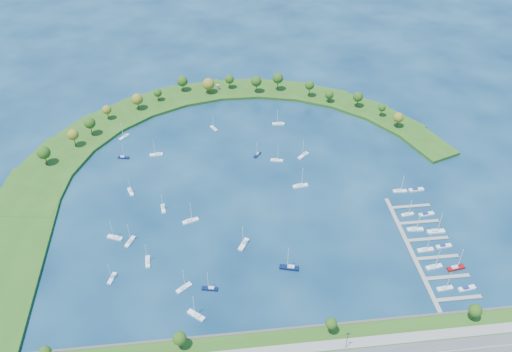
{
  "coord_description": "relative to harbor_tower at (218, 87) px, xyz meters",
  "views": [
    {
      "loc": [
        -23.04,
        -242.59,
        198.68
      ],
      "look_at": [
        5.0,
        5.0,
        4.0
      ],
      "focal_mm": 37.12,
      "sensor_mm": 36.0,
      "label": 1
    }
  ],
  "objects": [
    {
      "name": "moored_boat_3",
      "position": [
        -54.98,
        -156.62,
        -3.13
      ],
      "size": [
        5.55,
        8.32,
        11.95
      ],
      "rotation": [
        0.0,
        0.0,
        1.13
      ],
      "color": "white",
      "rests_on": "ground"
    },
    {
      "name": "moored_boat_18",
      "position": [
        -27.02,
        -191.03,
        -3.12
      ],
      "size": [
        7.99,
        6.81,
        12.14
      ],
      "rotation": [
        0.0,
        0.0,
        0.64
      ],
      "color": "white",
      "rests_on": "ground"
    },
    {
      "name": "docked_boat_2",
      "position": [
        97.17,
        -191.55,
        -3.12
      ],
      "size": [
        8.64,
        3.56,
        12.32
      ],
      "rotation": [
        0.0,
        0.0,
        0.15
      ],
      "color": "white",
      "rests_on": "ground"
    },
    {
      "name": "docked_boat_6",
      "position": [
        97.17,
        -164.45,
        -3.11
      ],
      "size": [
        8.76,
        2.94,
        12.69
      ],
      "rotation": [
        0.0,
        0.0,
        -0.06
      ],
      "color": "white",
      "rests_on": "ground"
    },
    {
      "name": "breakwater",
      "position": [
        -34.67,
        -68.97,
        -3.04
      ],
      "size": [
        286.74,
        247.64,
        2.0
      ],
      "color": "#295015",
      "rests_on": "ground"
    },
    {
      "name": "docked_boat_0",
      "position": [
        97.18,
        -205.33,
        -3.14
      ],
      "size": [
        7.95,
        2.91,
        11.43
      ],
      "rotation": [
        0.0,
        0.0,
        0.1
      ],
      "color": "white",
      "rests_on": "ground"
    },
    {
      "name": "moored_boat_4",
      "position": [
        20.52,
        -86.24,
        -3.18
      ],
      "size": [
        5.51,
        6.61,
        9.97
      ],
      "rotation": [
        0.0,
        0.0,
        4.09
      ],
      "color": "#09143A",
      "rests_on": "ground"
    },
    {
      "name": "moored_boat_7",
      "position": [
        -63.12,
        -152.64,
        -3.12
      ],
      "size": [
        8.64,
        5.49,
        12.34
      ],
      "rotation": [
        0.0,
        0.0,
        2.73
      ],
      "color": "white",
      "rests_on": "ground"
    },
    {
      "name": "moored_boat_16",
      "position": [
        4.24,
        -165.21,
        -3.09
      ],
      "size": [
        6.65,
        9.15,
        13.32
      ],
      "rotation": [
        0.0,
        0.0,
        4.2
      ],
      "color": "white",
      "rests_on": "ground"
    },
    {
      "name": "docked_boat_4",
      "position": [
        97.17,
        -179.78,
        -3.12
      ],
      "size": [
        8.56,
        2.86,
        12.4
      ],
      "rotation": [
        0.0,
        0.0,
        0.06
      ],
      "color": "white",
      "rests_on": "ground"
    },
    {
      "name": "moored_boat_11",
      "position": [
        49.74,
        -90.54,
        -3.1
      ],
      "size": [
        8.13,
        7.61,
        12.81
      ],
      "rotation": [
        0.0,
        0.0,
        3.87
      ],
      "color": "white",
      "rests_on": "ground"
    },
    {
      "name": "moored_boat_17",
      "position": [
        -64.71,
        -79.61,
        -3.17
      ],
      "size": [
        7.34,
        3.62,
        10.39
      ],
      "rotation": [
        0.0,
        0.0,
        6.04
      ],
      "color": "#09143A",
      "rests_on": "ground"
    },
    {
      "name": "moored_boat_1",
      "position": [
        -21.48,
        -207.75,
        -3.09
      ],
      "size": [
        8.41,
        7.73,
        13.14
      ],
      "rotation": [
        0.0,
        0.0,
        2.43
      ],
      "color": "white",
      "rests_on": "ground"
    },
    {
      "name": "dock_system",
      "position": [
        96.95,
        -178.69,
        -3.68
      ],
      "size": [
        24.28,
        82.0,
        1.6
      ],
      "color": "gray",
      "rests_on": "ground"
    },
    {
      "name": "docked_boat_10",
      "position": [
        99.58,
        -132.03,
        -3.13
      ],
      "size": [
        8.1,
        2.59,
        11.77
      ],
      "rotation": [
        0.0,
        0.0,
        -0.04
      ],
      "color": "white",
      "rests_on": "ground"
    },
    {
      "name": "moored_boat_20",
      "position": [
        39.35,
        -51.28,
        -3.12
      ],
      "size": [
        8.53,
        3.05,
        12.3
      ],
      "rotation": [
        0.0,
        0.0,
        3.06
      ],
      "color": "white",
      "rests_on": "ground"
    },
    {
      "name": "moored_boat_9",
      "position": [
        25.26,
        -184.0,
        -3.06
      ],
      "size": [
        10.03,
        5.2,
        14.2
      ],
      "rotation": [
        0.0,
        0.0,
        2.87
      ],
      "color": "#09143A",
      "rests_on": "ground"
    },
    {
      "name": "moored_boat_8",
      "position": [
        -5.68,
        -51.88,
        -3.17
      ],
      "size": [
        5.21,
        6.96,
        10.2
      ],
      "rotation": [
        0.0,
        0.0,
        2.11
      ],
      "color": "white",
      "rests_on": "ground"
    },
    {
      "name": "docked_boat_7",
      "position": [
        107.65,
        -167.35,
        -3.07
      ],
      "size": [
        9.5,
        2.7,
        13.95
      ],
      "rotation": [
        0.0,
        0.0,
        -0.0
      ],
      "color": "white",
      "rests_on": "ground"
    },
    {
      "name": "harbor_tower",
      "position": [
        0.0,
        0.0,
        0.0
      ],
      "size": [
        2.6,
        2.6,
        3.96
      ],
      "color": "gray",
      "rests_on": "breakwater"
    },
    {
      "name": "docked_boat_11",
      "position": [
        109.53,
        -131.99,
        -3.37
      ],
      "size": [
        8.92,
        2.96,
        1.79
      ],
      "rotation": [
        0.0,
        0.0,
        0.06
      ],
      "color": "white",
      "rests_on": "ground"
    },
    {
      "name": "docked_boat_5",
      "position": [
        107.64,
        -178.3,
        -3.42
      ],
      "size": [
        8.37,
        3.04,
        1.67
      ],
      "rotation": [
        0.0,
        0.0,
        0.09
      ],
      "color": "white",
      "rests_on": "ground"
    },
    {
      "name": "moored_boat_5",
      "position": [
        -38.33,
        -132.01,
        -3.16
      ],
      "size": [
        2.97,
        7.66,
        10.97
      ],
      "rotation": [
        0.0,
        0.0,
        4.83
      ],
      "color": "white",
      "rests_on": "ground"
    },
    {
      "name": "ground",
      "position": [
        11.66,
        -117.69,
        -4.03
      ],
      "size": [
        700.0,
        700.0,
        0.0
      ],
      "primitive_type": "plane",
      "color": "#07223F",
      "rests_on": "ground"
    },
    {
      "name": "moored_boat_15",
      "position": [
        -45.01,
        -172.01,
        -3.13
      ],
      "size": [
        2.78,
        8.15,
        11.78
      ],
      "rotation": [
        0.0,
        0.0,
        1.64
      ],
      "color": "white",
      "rests_on": "ground"
    },
    {
      "name": "breakwater_trees",
      "position": [
        -6.24,
        -29.01,
        6.43
      ],
      "size": [
        237.43,
        92.64,
        14.32
      ],
      "color": "#382314",
      "rests_on": "breakwater"
    },
    {
      "name": "docked_boat_3",
      "position": [
        107.66,
        -193.52,
        -3.08
      ],
      "size": [
        9.38,
        3.79,
        13.4
      ],
      "rotation": [
        0.0,
        0.0,
        0.14
      ],
      "color": "maroon",
      "rests_on": "ground"
    },
    {
      "name": "moored_boat_13",
      "position": [
        -66.19,
        -55.74,
        -3.15
      ],
      "size": [
        6.71,
        7.13,
        11.26
      ],
      "rotation": [
        0.0,
        0.0,
        3.98
      ],
      "color": "white",
      "rests_on": "ground"
    },
    {
      "name": "docked_boat_1",
      "position": [
        107.63,
        -206.54,
        -3.4
      ],
      "size": [
        8.69,
        3.47,
        1.72
      ],
      "rotation": [
        0.0,
        0.0,
        0.13
      ],
      "color": "white",
      "rests_on": "ground"
    },
    {
      "name": "moored_boat_12",
      "position": [
        42.29,
        -120.83,
        -3.08
      ],
      "size": [
        9.38,
        3.74,
        13.41
      ],
      "rotation": [
        0.0,
        0.0,
        6.42
      ],
      "color": "white",
      "rests_on": "ground"
    },
    {
      "name": "moored_boat_0",
      "position": [
        -14.6,
        -192.82,
        -3.15
      ],
      "size": [
        7.99,
        3.72,
        11.33
      ],
      "rotation": [
        0.0,
        0.0,
        2.93
      ],
      "color": "#09143A",
      "rests_on": "ground"
    },
    {
      "name": "docked_boat_9",
      "position": [
        107.63,
        -153.37,
        -3.38
      ],
      "size": [
        8.88,
        3.41,
        1.77
      ],
      "rotation": [
        0.0,
        0.0,
        0.12
      ],
      "color": "white",
      "rests_on": "ground"
    },
    {
      "name": "moored_boat_14",
      "position": [
        -23.15,
        -144.18,
        -3.09
      ],
      "size": [
        9.39,
        5.37,
        13.31
      ],
      "rotation": [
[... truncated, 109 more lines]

